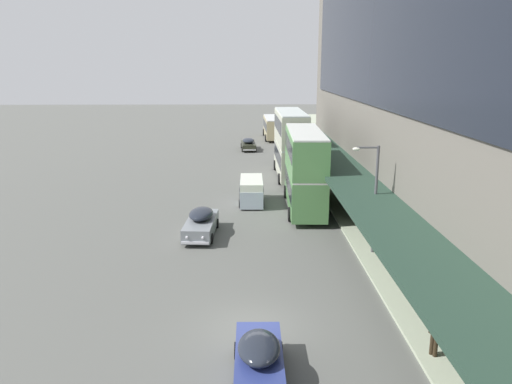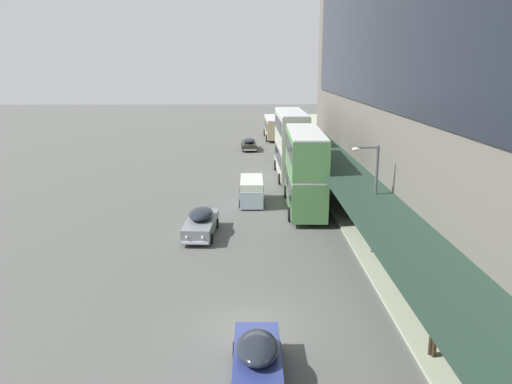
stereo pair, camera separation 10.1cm
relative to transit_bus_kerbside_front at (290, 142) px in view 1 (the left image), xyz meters
The scene contains 10 objects.
ground 29.00m from the transit_bus_kerbside_front, 97.99° to the right, with size 240.00×240.00×0.00m, color #595A55.
transit_bus_kerbside_front is the anchor object (origin of this frame).
transit_bus_kerbside_rear 26.04m from the transit_bus_kerbside_front, 90.35° to the left, with size 2.91×9.73×3.11m.
transit_bus_kerbside_far 11.14m from the transit_bus_kerbside_front, 89.63° to the right, with size 2.89×9.82×5.89m.
sedan_oncoming_rear 18.50m from the transit_bus_kerbside_front, 112.87° to the right, with size 2.07×5.07×1.67m.
sedan_far_back 16.60m from the transit_bus_kerbside_front, 103.85° to the left, with size 2.01×5.02×1.53m.
sedan_oncoming_front 32.38m from the transit_bus_kerbside_front, 96.85° to the right, with size 1.79×4.28×1.66m.
vw_van 10.37m from the transit_bus_kerbside_front, 112.29° to the right, with size 1.93×4.56×1.96m.
pedestrian_at_kerb 31.08m from the transit_bus_kerbside_front, 85.20° to the right, with size 0.41×0.55×1.86m.
street_lamp 20.63m from the transit_bus_kerbside_front, 82.35° to the right, with size 1.50×0.28×6.12m.
Camera 1 is at (-0.25, -18.51, 10.50)m, focal length 35.00 mm.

